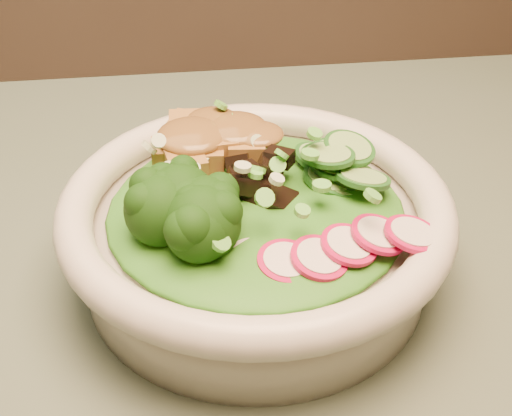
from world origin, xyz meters
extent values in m
cube|color=#445143|center=(0.00, 0.00, 0.73)|extent=(1.20, 0.80, 0.03)
cylinder|color=beige|center=(0.13, 0.05, 0.78)|extent=(0.24, 0.24, 0.05)
torus|color=beige|center=(0.13, 0.05, 0.81)|extent=(0.27, 0.27, 0.03)
ellipsoid|color=#195912|center=(0.13, 0.05, 0.81)|extent=(0.21, 0.21, 0.02)
ellipsoid|color=brown|center=(0.10, 0.11, 0.84)|extent=(0.07, 0.06, 0.02)
camera|label=1|loc=(0.08, -0.34, 1.10)|focal=50.00mm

